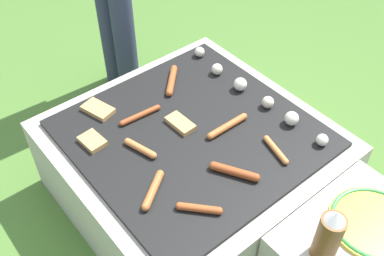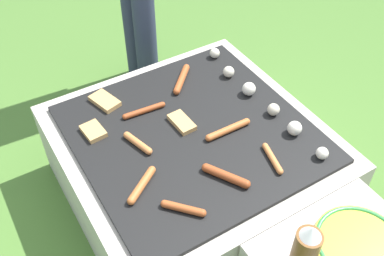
{
  "view_description": "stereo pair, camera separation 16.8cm",
  "coord_description": "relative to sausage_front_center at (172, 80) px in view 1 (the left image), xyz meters",
  "views": [
    {
      "loc": [
        0.93,
        -0.76,
        1.58
      ],
      "look_at": [
        0.0,
        0.0,
        0.4
      ],
      "focal_mm": 42.0,
      "sensor_mm": 36.0,
      "label": 1
    },
    {
      "loc": [
        1.03,
        -0.63,
        1.58
      ],
      "look_at": [
        0.0,
        0.0,
        0.4
      ],
      "focal_mm": 42.0,
      "sensor_mm": 36.0,
      "label": 2
    }
  ],
  "objects": [
    {
      "name": "sausage_back_left",
      "position": [
        0.54,
        -0.14,
        0.0
      ],
      "size": [
        0.16,
        0.11,
        0.03
      ],
      "color": "#93421E",
      "rests_on": "grill"
    },
    {
      "name": "bread_slice_center",
      "position": [
        0.09,
        -0.44,
        -0.0
      ],
      "size": [
        0.1,
        0.08,
        0.02
      ],
      "color": "tan",
      "rests_on": "grill"
    },
    {
      "name": "sausage_mid_right",
      "position": [
        0.55,
        0.05,
        -0.0
      ],
      "size": [
        0.15,
        0.05,
        0.02
      ],
      "color": "#C6753D",
      "rests_on": "grill"
    },
    {
      "name": "sausage_front_center",
      "position": [
        0.0,
        0.0,
        0.0
      ],
      "size": [
        0.15,
        0.15,
        0.03
      ],
      "color": "#A34C23",
      "rests_on": "grill"
    },
    {
      "name": "sausage_back_center",
      "position": [
        0.42,
        -0.4,
        -0.0
      ],
      "size": [
        0.11,
        0.15,
        0.03
      ],
      "color": "#B7602D",
      "rests_on": "grill"
    },
    {
      "name": "sausage_back_right",
      "position": [
        0.35,
        -0.0,
        -0.0
      ],
      "size": [
        0.03,
        0.2,
        0.03
      ],
      "color": "#B7602D",
      "rests_on": "grill"
    },
    {
      "name": "sausage_mid_left",
      "position": [
        0.09,
        -0.23,
        -0.0
      ],
      "size": [
        0.03,
        0.18,
        0.02
      ],
      "color": "#93421E",
      "rests_on": "grill"
    },
    {
      "name": "grill",
      "position": [
        0.28,
        -0.12,
        -0.21
      ],
      "size": [
        0.96,
        0.96,
        0.38
      ],
      "color": "#B2AA9E",
      "rests_on": "ground_plane"
    },
    {
      "name": "condiment_bottle",
      "position": [
        0.92,
        -0.15,
        0.09
      ],
      "size": [
        0.07,
        0.07,
        0.21
      ],
      "color": "brown",
      "rests_on": "side_ledge"
    },
    {
      "name": "ground_plane",
      "position": [
        0.28,
        -0.12,
        -0.4
      ],
      "size": [
        14.0,
        14.0,
        0.0
      ],
      "primitive_type": "plane",
      "color": "#47702D"
    },
    {
      "name": "plate_colorful",
      "position": [
        0.96,
        0.06,
        -0.01
      ],
      "size": [
        0.28,
        0.28,
        0.02
      ],
      "color": "yellow",
      "rests_on": "side_ledge"
    },
    {
      "name": "bread_slice_left",
      "position": [
        0.23,
        -0.13,
        -0.0
      ],
      "size": [
        0.12,
        0.07,
        0.02
      ],
      "color": "tan",
      "rests_on": "grill"
    },
    {
      "name": "sausage_front_left",
      "position": [
        0.24,
        -0.33,
        -0.0
      ],
      "size": [
        0.14,
        0.06,
        0.03
      ],
      "color": "#C6753D",
      "rests_on": "grill"
    },
    {
      "name": "mushroom_row",
      "position": [
        0.29,
        0.2,
        0.01
      ],
      "size": [
        0.75,
        0.07,
        0.06
      ],
      "color": "beige",
      "rests_on": "grill"
    },
    {
      "name": "sausage_front_right",
      "position": [
        0.57,
        -0.33,
        -0.0
      ],
      "size": [
        0.12,
        0.11,
        0.03
      ],
      "color": "#A34C23",
      "rests_on": "grill"
    },
    {
      "name": "bread_slice_right",
      "position": [
        -0.04,
        -0.33,
        -0.0
      ],
      "size": [
        0.14,
        0.1,
        0.02
      ],
      "color": "tan",
      "rests_on": "grill"
    }
  ]
}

